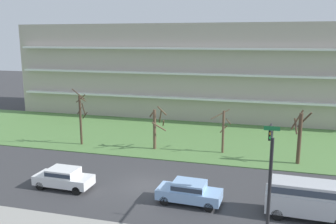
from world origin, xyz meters
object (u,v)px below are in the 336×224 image
(tree_left, at_px, (156,126))
(tree_right, at_px, (299,136))
(tree_far_left, at_px, (81,117))
(sedan_white_near_left, at_px, (64,177))
(sedan_blue_center_right, at_px, (189,191))
(tree_center, at_px, (223,130))
(traffic_signal_mast, at_px, (270,166))
(van_silver_center_left, at_px, (308,197))

(tree_left, relative_size, tree_right, 0.97)
(tree_far_left, xyz_separation_m, tree_left, (8.12, 0.51, -0.61))
(sedan_white_near_left, bearing_deg, sedan_blue_center_right, 1.35)
(tree_center, distance_m, sedan_blue_center_right, 11.75)
(tree_right, bearing_deg, sedan_white_near_left, -149.67)
(tree_far_left, relative_size, sedan_blue_center_right, 1.37)
(tree_far_left, xyz_separation_m, traffic_signal_mast, (18.97, -13.51, 1.25))
(tree_far_left, bearing_deg, tree_left, 3.56)
(tree_far_left, bearing_deg, tree_center, 4.44)
(sedan_white_near_left, bearing_deg, tree_right, 31.69)
(tree_far_left, distance_m, tree_left, 8.16)
(tree_center, bearing_deg, traffic_signal_mast, -73.95)
(tree_center, bearing_deg, tree_left, -174.48)
(tree_right, bearing_deg, tree_center, 168.79)
(tree_far_left, relative_size, tree_right, 1.26)
(tree_far_left, distance_m, sedan_blue_center_right, 17.49)
(tree_right, bearing_deg, traffic_signal_mast, -101.47)
(tree_right, distance_m, sedan_white_near_left, 20.37)
(tree_right, relative_size, sedan_blue_center_right, 1.09)
(tree_right, xyz_separation_m, sedan_blue_center_right, (-7.83, -10.25, -1.77))
(tree_far_left, relative_size, tree_left, 1.30)
(tree_center, height_order, tree_right, tree_right)
(traffic_signal_mast, bearing_deg, tree_center, 106.05)
(sedan_blue_center_right, bearing_deg, van_silver_center_left, 2.94)
(tree_far_left, height_order, traffic_signal_mast, traffic_signal_mast)
(tree_far_left, height_order, sedan_white_near_left, tree_far_left)
(sedan_blue_center_right, distance_m, traffic_signal_mast, 6.88)
(tree_far_left, xyz_separation_m, tree_right, (21.66, -0.22, -0.40))
(van_silver_center_left, bearing_deg, sedan_blue_center_right, -178.30)
(sedan_white_near_left, bearing_deg, tree_left, 71.47)
(tree_far_left, xyz_separation_m, sedan_blue_center_right, (13.83, -10.47, -2.17))
(tree_far_left, bearing_deg, sedan_blue_center_right, -37.13)
(sedan_blue_center_right, relative_size, traffic_signal_mast, 0.71)
(van_silver_center_left, height_order, traffic_signal_mast, traffic_signal_mast)
(tree_center, xyz_separation_m, van_silver_center_left, (6.71, -11.62, -0.95))
(tree_left, bearing_deg, sedan_white_near_left, -109.88)
(tree_center, relative_size, van_silver_center_left, 0.82)
(tree_left, distance_m, sedan_blue_center_right, 12.47)
(sedan_white_near_left, bearing_deg, tree_center, 48.97)
(tree_left, bearing_deg, tree_center, 5.52)
(sedan_white_near_left, bearing_deg, traffic_signal_mast, -10.23)
(tree_far_left, distance_m, tree_center, 14.81)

